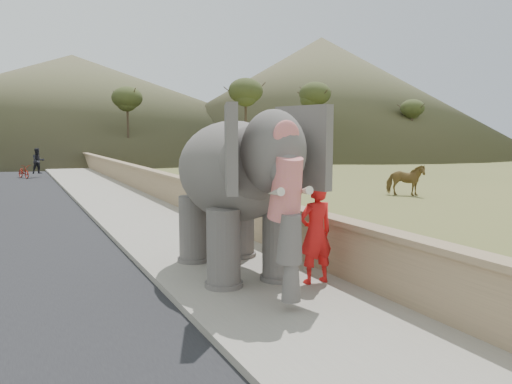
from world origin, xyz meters
TOP-DOWN VIEW (x-y plane):
  - ground at (0.00, 0.00)m, footprint 160.00×160.00m
  - walkway at (0.00, 10.00)m, footprint 3.00×120.00m
  - parapet at (1.65, 10.00)m, footprint 0.30×120.00m
  - cow at (11.85, 8.72)m, footprint 1.70×1.67m
  - distant_car at (18.16, 33.79)m, footprint 4.34×1.99m
  - bus_white at (22.69, 34.89)m, footprint 11.28×4.66m
  - bus_orange at (28.48, 33.86)m, footprint 11.16×3.35m
  - hill_right at (36.00, 52.00)m, footprint 56.00×56.00m
  - hill_far at (5.00, 70.00)m, footprint 80.00×80.00m
  - elephant_and_man at (0.02, 0.54)m, footprint 2.42×4.23m
  - motorcyclist at (-2.61, 25.49)m, footprint 1.79×1.64m
  - trees at (2.42, 30.43)m, footprint 46.95×42.70m

SIDE VIEW (x-z plane):
  - ground at x=0.00m, z-range 0.00..0.00m
  - walkway at x=0.00m, z-range 0.00..0.15m
  - parapet at x=1.65m, z-range 0.00..1.10m
  - cow at x=11.85m, z-range 0.00..1.38m
  - distant_car at x=18.16m, z-range 0.00..1.44m
  - motorcyclist at x=-2.61m, z-range -0.18..1.66m
  - bus_white at x=22.69m, z-range 0.00..3.10m
  - bus_orange at x=28.48m, z-range 0.00..3.10m
  - elephant_and_man at x=0.02m, z-range 0.14..3.12m
  - trees at x=2.42m, z-range -0.88..8.65m
  - hill_far at x=5.00m, z-range 0.00..14.00m
  - hill_right at x=36.00m, z-range 0.00..16.00m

